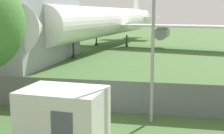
% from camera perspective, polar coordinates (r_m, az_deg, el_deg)
% --- Properties ---
extents(perimeter_fence, '(56.07, 0.07, 1.78)m').
position_cam_1_polar(perimeter_fence, '(18.04, -10.87, -4.77)').
color(perimeter_fence, slate).
rests_on(perimeter_fence, ground).
extents(airplane, '(39.23, 48.38, 12.82)m').
position_cam_1_polar(airplane, '(49.51, -0.66, 8.28)').
color(airplane, white).
rests_on(airplane, ground).
extents(portable_cabin, '(3.41, 2.58, 2.47)m').
position_cam_1_polar(portable_cabin, '(12.66, -8.87, -9.43)').
color(portable_cabin, silver).
rests_on(portable_cabin, ground).
extents(light_mast, '(0.44, 0.44, 8.81)m').
position_cam_1_polar(light_mast, '(15.09, 7.60, 9.42)').
color(light_mast, '#99999E').
rests_on(light_mast, ground).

